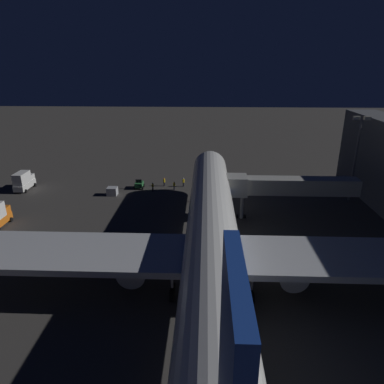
{
  "coord_description": "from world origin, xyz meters",
  "views": [
    {
      "loc": [
        0.85,
        44.53,
        23.62
      ],
      "look_at": [
        3.0,
        -9.78,
        3.5
      ],
      "focal_mm": 32.62,
      "sensor_mm": 36.0,
      "label": 1
    }
  ],
  "objects_px": {
    "apron_floodlight_mast": "(356,152)",
    "ground_crew_by_tug": "(174,185)",
    "traffic_cone_nose_starboard": "(198,190)",
    "ground_crew_by_belt_loader": "(153,186)",
    "ground_crew_near_nose_gear": "(164,181)",
    "pushback_tug": "(139,185)",
    "airliner_at_gate": "(212,245)",
    "jet_bridge": "(282,186)",
    "baggage_container_mid_row": "(112,191)",
    "traffic_cone_nose_port": "(220,190)",
    "ground_crew_under_port_wing": "(183,182)",
    "cargo_truck_aft": "(24,181)"
  },
  "relations": [
    {
      "from": "apron_floodlight_mast",
      "to": "ground_crew_by_tug",
      "type": "relative_size",
      "value": 8.9
    },
    {
      "from": "ground_crew_by_tug",
      "to": "traffic_cone_nose_starboard",
      "type": "distance_m",
      "value": 4.84
    },
    {
      "from": "ground_crew_by_tug",
      "to": "ground_crew_by_belt_loader",
      "type": "bearing_deg",
      "value": 14.03
    },
    {
      "from": "ground_crew_near_nose_gear",
      "to": "pushback_tug",
      "type": "bearing_deg",
      "value": 17.99
    },
    {
      "from": "airliner_at_gate",
      "to": "ground_crew_by_tug",
      "type": "distance_m",
      "value": 33.12
    },
    {
      "from": "pushback_tug",
      "to": "airliner_at_gate",
      "type": "bearing_deg",
      "value": 113.26
    },
    {
      "from": "apron_floodlight_mast",
      "to": "ground_crew_near_nose_gear",
      "type": "distance_m",
      "value": 36.21
    },
    {
      "from": "jet_bridge",
      "to": "ground_crew_near_nose_gear",
      "type": "height_order",
      "value": "jet_bridge"
    },
    {
      "from": "ground_crew_by_belt_loader",
      "to": "baggage_container_mid_row",
      "type": "bearing_deg",
      "value": 17.42
    },
    {
      "from": "ground_crew_near_nose_gear",
      "to": "traffic_cone_nose_port",
      "type": "relative_size",
      "value": 3.2
    },
    {
      "from": "ground_crew_by_belt_loader",
      "to": "traffic_cone_nose_starboard",
      "type": "relative_size",
      "value": 3.28
    },
    {
      "from": "ground_crew_by_belt_loader",
      "to": "ground_crew_by_tug",
      "type": "distance_m",
      "value": 4.24
    },
    {
      "from": "airliner_at_gate",
      "to": "ground_crew_under_port_wing",
      "type": "xyz_separation_m",
      "value": [
        5.25,
        -34.1,
        -4.49
      ]
    },
    {
      "from": "jet_bridge",
      "to": "pushback_tug",
      "type": "xyz_separation_m",
      "value": [
        25.18,
        -13.64,
        -4.83
      ]
    },
    {
      "from": "traffic_cone_nose_starboard",
      "to": "jet_bridge",
      "type": "bearing_deg",
      "value": 137.03
    },
    {
      "from": "ground_crew_under_port_wing",
      "to": "traffic_cone_nose_starboard",
      "type": "height_order",
      "value": "ground_crew_under_port_wing"
    },
    {
      "from": "traffic_cone_nose_port",
      "to": "pushback_tug",
      "type": "bearing_deg",
      "value": -4.35
    },
    {
      "from": "ground_crew_by_tug",
      "to": "traffic_cone_nose_starboard",
      "type": "height_order",
      "value": "ground_crew_by_tug"
    },
    {
      "from": "baggage_container_mid_row",
      "to": "traffic_cone_nose_starboard",
      "type": "bearing_deg",
      "value": -170.36
    },
    {
      "from": "ground_crew_by_tug",
      "to": "traffic_cone_nose_starboard",
      "type": "relative_size",
      "value": 3.11
    },
    {
      "from": "pushback_tug",
      "to": "baggage_container_mid_row",
      "type": "relative_size",
      "value": 1.2
    },
    {
      "from": "airliner_at_gate",
      "to": "traffic_cone_nose_starboard",
      "type": "height_order",
      "value": "airliner_at_gate"
    },
    {
      "from": "ground_crew_by_belt_loader",
      "to": "traffic_cone_nose_port",
      "type": "bearing_deg",
      "value": -178.1
    },
    {
      "from": "traffic_cone_nose_starboard",
      "to": "ground_crew_by_belt_loader",
      "type": "bearing_deg",
      "value": 2.84
    },
    {
      "from": "pushback_tug",
      "to": "traffic_cone_nose_starboard",
      "type": "bearing_deg",
      "value": 174.05
    },
    {
      "from": "jet_bridge",
      "to": "apron_floodlight_mast",
      "type": "height_order",
      "value": "apron_floodlight_mast"
    },
    {
      "from": "airliner_at_gate",
      "to": "ground_crew_near_nose_gear",
      "type": "xyz_separation_m",
      "value": [
        9.2,
        -34.29,
        -4.53
      ]
    },
    {
      "from": "baggage_container_mid_row",
      "to": "ground_crew_near_nose_gear",
      "type": "xyz_separation_m",
      "value": [
        -9.29,
        -5.58,
        0.21
      ]
    },
    {
      "from": "airliner_at_gate",
      "to": "ground_crew_by_tug",
      "type": "height_order",
      "value": "airliner_at_gate"
    },
    {
      "from": "airliner_at_gate",
      "to": "ground_crew_under_port_wing",
      "type": "height_order",
      "value": "airliner_at_gate"
    },
    {
      "from": "pushback_tug",
      "to": "ground_crew_by_tug",
      "type": "distance_m",
      "value": 7.14
    },
    {
      "from": "jet_bridge",
      "to": "baggage_container_mid_row",
      "type": "height_order",
      "value": "jet_bridge"
    },
    {
      "from": "airliner_at_gate",
      "to": "ground_crew_near_nose_gear",
      "type": "distance_m",
      "value": 35.79
    },
    {
      "from": "ground_crew_near_nose_gear",
      "to": "ground_crew_by_tug",
      "type": "height_order",
      "value": "ground_crew_near_nose_gear"
    },
    {
      "from": "baggage_container_mid_row",
      "to": "apron_floodlight_mast",
      "type": "bearing_deg",
      "value": 178.73
    },
    {
      "from": "airliner_at_gate",
      "to": "traffic_cone_nose_starboard",
      "type": "bearing_deg",
      "value": -86.0
    },
    {
      "from": "pushback_tug",
      "to": "traffic_cone_nose_port",
      "type": "distance_m",
      "value": 16.31
    },
    {
      "from": "traffic_cone_nose_port",
      "to": "ground_crew_near_nose_gear",
      "type": "bearing_deg",
      "value": -13.87
    },
    {
      "from": "cargo_truck_aft",
      "to": "traffic_cone_nose_port",
      "type": "height_order",
      "value": "cargo_truck_aft"
    },
    {
      "from": "airliner_at_gate",
      "to": "ground_crew_near_nose_gear",
      "type": "relative_size",
      "value": 37.09
    },
    {
      "from": "pushback_tug",
      "to": "baggage_container_mid_row",
      "type": "height_order",
      "value": "pushback_tug"
    },
    {
      "from": "baggage_container_mid_row",
      "to": "traffic_cone_nose_starboard",
      "type": "height_order",
      "value": "baggage_container_mid_row"
    },
    {
      "from": "airliner_at_gate",
      "to": "ground_crew_under_port_wing",
      "type": "relative_size",
      "value": 35.67
    },
    {
      "from": "ground_crew_by_belt_loader",
      "to": "ground_crew_under_port_wing",
      "type": "xyz_separation_m",
      "value": [
        -5.82,
        -3.07,
        0.01
      ]
    },
    {
      "from": "baggage_container_mid_row",
      "to": "ground_crew_under_port_wing",
      "type": "relative_size",
      "value": 1.02
    },
    {
      "from": "airliner_at_gate",
      "to": "pushback_tug",
      "type": "relative_size",
      "value": 29.14
    },
    {
      "from": "jet_bridge",
      "to": "ground_crew_near_nose_gear",
      "type": "relative_size",
      "value": 11.66
    },
    {
      "from": "baggage_container_mid_row",
      "to": "ground_crew_by_belt_loader",
      "type": "relative_size",
      "value": 1.03
    },
    {
      "from": "airliner_at_gate",
      "to": "traffic_cone_nose_starboard",
      "type": "xyz_separation_m",
      "value": [
        2.2,
        -31.47,
        -5.22
      ]
    },
    {
      "from": "ground_crew_near_nose_gear",
      "to": "ground_crew_by_tug",
      "type": "relative_size",
      "value": 1.03
    }
  ]
}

